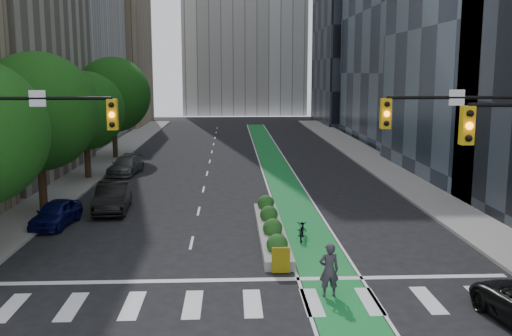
{
  "coord_description": "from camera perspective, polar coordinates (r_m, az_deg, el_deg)",
  "views": [
    {
      "loc": [
        -0.71,
        -19.1,
        7.67
      ],
      "look_at": [
        0.56,
        8.59,
        3.0
      ],
      "focal_mm": 40.0,
      "sensor_mm": 36.0,
      "label": 1
    }
  ],
  "objects": [
    {
      "name": "tree_mid",
      "position": [
        32.83,
        -20.97,
        5.26
      ],
      "size": [
        6.4,
        6.4,
        8.78
      ],
      "color": "black",
      "rests_on": "ground"
    },
    {
      "name": "sidewalk_right",
      "position": [
        46.46,
        13.04,
        -0.09
      ],
      "size": [
        3.6,
        90.0,
        0.15
      ],
      "primitive_type": "cube",
      "color": "gray",
      "rests_on": "ground"
    },
    {
      "name": "median_planter",
      "position": [
        27.2,
        1.51,
        -6.0
      ],
      "size": [
        1.2,
        10.26,
        1.1
      ],
      "color": "gray",
      "rests_on": "ground"
    },
    {
      "name": "sidewalk_left",
      "position": [
        46.1,
        -16.5,
        -0.32
      ],
      "size": [
        3.6,
        90.0,
        0.15
      ],
      "primitive_type": "cube",
      "color": "gray",
      "rests_on": "ground"
    },
    {
      "name": "signal_right",
      "position": [
        21.89,
        22.8,
        1.29
      ],
      "size": [
        5.82,
        0.51,
        7.2
      ],
      "color": "black",
      "rests_on": "ground"
    },
    {
      "name": "parked_car_left_far",
      "position": [
        44.44,
        -12.87,
        0.26
      ],
      "size": [
        2.48,
        4.86,
        1.35
      ],
      "primitive_type": "imported",
      "rotation": [
        0.0,
        0.0,
        -0.13
      ],
      "color": "#535658",
      "rests_on": "ground"
    },
    {
      "name": "tree_far",
      "position": [
        52.16,
        -14.1,
        7.11
      ],
      "size": [
        6.6,
        6.6,
        9.0
      ],
      "color": "black",
      "rests_on": "ground"
    },
    {
      "name": "parked_car_left_near",
      "position": [
        30.47,
        -19.37,
        -4.29
      ],
      "size": [
        2.01,
        4.04,
        1.32
      ],
      "primitive_type": "imported",
      "rotation": [
        0.0,
        0.0,
        -0.12
      ],
      "color": "#0C0E48",
      "rests_on": "ground"
    },
    {
      "name": "bike_lane_paint",
      "position": [
        49.83,
        1.68,
        0.71
      ],
      "size": [
        2.2,
        70.0,
        0.01
      ],
      "primitive_type": "cube",
      "color": "#167C32",
      "rests_on": "ground"
    },
    {
      "name": "building_dark_end",
      "position": [
        89.75,
        11.04,
        13.44
      ],
      "size": [
        14.0,
        18.0,
        28.0
      ],
      "primitive_type": "cube",
      "color": "black",
      "rests_on": "ground"
    },
    {
      "name": "bicycle",
      "position": [
        26.71,
        4.65,
        -6.1
      ],
      "size": [
        0.94,
        1.88,
        0.95
      ],
      "primitive_type": "imported",
      "rotation": [
        0.0,
        0.0,
        -0.18
      ],
      "color": "gray",
      "rests_on": "ground"
    },
    {
      "name": "building_tan_far",
      "position": [
        87.42,
        -15.76,
        12.71
      ],
      "size": [
        14.0,
        16.0,
        26.0
      ],
      "primitive_type": "cube",
      "color": "tan",
      "rests_on": "ground"
    },
    {
      "name": "cyclist",
      "position": [
        20.05,
        7.31,
        -10.09
      ],
      "size": [
        0.73,
        0.5,
        1.91
      ],
      "primitive_type": "imported",
      "rotation": [
        0.0,
        0.0,
        3.21
      ],
      "color": "#35303A",
      "rests_on": "ground"
    },
    {
      "name": "parked_car_left_mid",
      "position": [
        32.77,
        -14.12,
        -2.85
      ],
      "size": [
        2.03,
        4.93,
        1.59
      ],
      "primitive_type": "imported",
      "rotation": [
        0.0,
        0.0,
        0.07
      ],
      "color": "black",
      "rests_on": "ground"
    },
    {
      "name": "ground",
      "position": [
        20.6,
        -0.47,
        -12.31
      ],
      "size": [
        160.0,
        160.0,
        0.0
      ],
      "primitive_type": "plane",
      "color": "black",
      "rests_on": "ground"
    },
    {
      "name": "tree_midfar",
      "position": [
        42.46,
        -16.72,
        5.48
      ],
      "size": [
        5.6,
        5.6,
        7.76
      ],
      "color": "black",
      "rests_on": "ground"
    }
  ]
}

